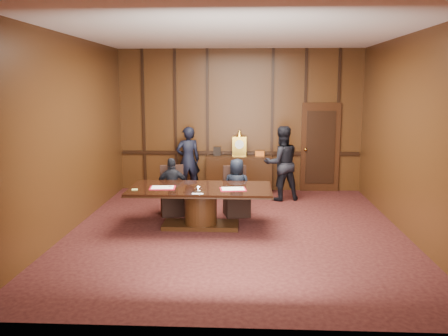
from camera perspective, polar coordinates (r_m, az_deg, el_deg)
name	(u,v)px	position (r m, az deg, el deg)	size (l,w,h in m)	color
room	(240,136)	(8.47, 1.97, 3.89)	(7.00, 7.04, 3.50)	black
sideboard	(239,172)	(11.74, 1.85, -0.54)	(1.60, 0.45, 1.54)	black
conference_table	(201,201)	(8.79, -2.83, -3.93)	(2.62, 1.32, 0.76)	black
folder_left	(163,188)	(8.73, -7.40, -2.36)	(0.49, 0.37, 0.02)	#AC0F24
folder_right	(233,189)	(8.54, 1.08, -2.55)	(0.50, 0.39, 0.02)	#AC0F24
inkstand	(198,190)	(8.29, -3.15, -2.62)	(0.20, 0.14, 0.12)	white
notepad	(135,189)	(8.66, -10.69, -2.55)	(0.10, 0.07, 0.01)	#D7D869
chair_left	(173,200)	(9.77, -6.16, -3.88)	(0.58, 0.58, 0.99)	black
chair_right	(236,201)	(9.65, 1.50, -3.99)	(0.58, 0.58, 0.99)	black
signatory_left	(172,187)	(9.63, -6.23, -2.27)	(0.69, 0.29, 1.18)	black
signatory_right	(237,188)	(9.51, 1.54, -2.37)	(0.58, 0.37, 1.18)	black
witness_left	(188,160)	(11.61, -4.34, 0.98)	(0.60, 0.39, 1.63)	black
witness_right	(281,163)	(10.91, 6.93, 0.56)	(0.83, 0.65, 1.71)	black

